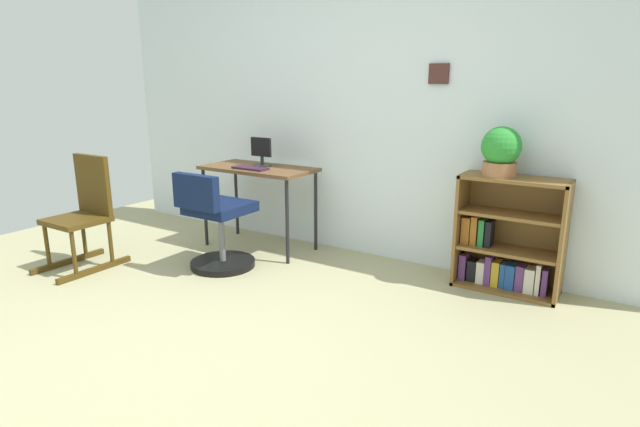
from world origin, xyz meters
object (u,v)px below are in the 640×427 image
(potted_plant_on_shelf, at_px, (501,151))
(rocking_chair, at_px, (84,212))
(desk, at_px, (258,175))
(keyboard, at_px, (250,168))
(office_chair, at_px, (217,226))
(bookshelf_low, at_px, (507,241))
(monitor, at_px, (261,152))

(potted_plant_on_shelf, bearing_deg, rocking_chair, -155.85)
(desk, distance_m, rocking_chair, 1.45)
(keyboard, bearing_deg, rocking_chair, -132.17)
(desk, xyz_separation_m, keyboard, (0.02, -0.13, 0.08))
(rocking_chair, relative_size, potted_plant_on_shelf, 2.61)
(keyboard, height_order, rocking_chair, rocking_chair)
(keyboard, xyz_separation_m, office_chair, (0.04, -0.48, -0.39))
(rocking_chair, relative_size, bookshelf_low, 1.09)
(bookshelf_low, bearing_deg, monitor, -175.33)
(keyboard, relative_size, rocking_chair, 0.36)
(monitor, bearing_deg, bookshelf_low, 4.67)
(desk, xyz_separation_m, office_chair, (0.06, -0.61, -0.32))
(bookshelf_low, bearing_deg, keyboard, -170.42)
(bookshelf_low, xyz_separation_m, potted_plant_on_shelf, (-0.09, -0.05, 0.64))
(bookshelf_low, relative_size, potted_plant_on_shelf, 2.41)
(monitor, xyz_separation_m, office_chair, (0.06, -0.66, -0.51))
(office_chair, bearing_deg, monitor, 95.02)
(keyboard, relative_size, potted_plant_on_shelf, 0.93)
(potted_plant_on_shelf, bearing_deg, office_chair, -158.24)
(desk, distance_m, monitor, 0.20)
(monitor, height_order, office_chair, monitor)
(keyboard, bearing_deg, monitor, 96.38)
(desk, xyz_separation_m, rocking_chair, (-0.88, -1.12, -0.22))
(keyboard, bearing_deg, desk, 98.51)
(bookshelf_low, height_order, potted_plant_on_shelf, potted_plant_on_shelf)
(rocking_chair, distance_m, potted_plant_on_shelf, 3.22)
(monitor, xyz_separation_m, bookshelf_low, (2.10, 0.17, -0.50))
(monitor, height_order, bookshelf_low, monitor)
(potted_plant_on_shelf, bearing_deg, bookshelf_low, 29.80)
(rocking_chair, xyz_separation_m, bookshelf_low, (2.98, 1.35, -0.09))
(monitor, xyz_separation_m, potted_plant_on_shelf, (2.01, 0.12, 0.14))
(monitor, distance_m, bookshelf_low, 2.16)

